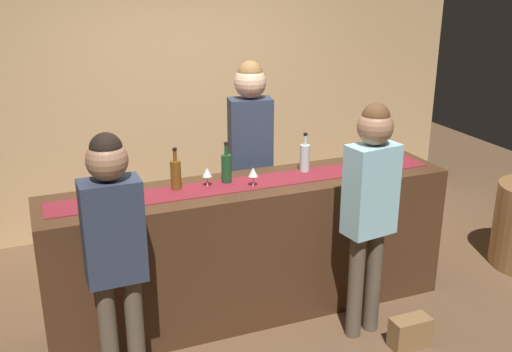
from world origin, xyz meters
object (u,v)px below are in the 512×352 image
Objects in this scene: wine_bottle_green at (226,168)px; wine_bottle_clear at (305,157)px; wine_glass_near_customer at (207,173)px; wine_glass_mid_counter at (253,173)px; customer_browsing at (114,241)px; wine_bottle_amber at (176,174)px; customer_sipping at (370,198)px; bartender at (250,144)px; handbag at (410,332)px.

wine_bottle_green and wine_bottle_clear have the same top height.
wine_glass_mid_counter is (0.30, -0.12, 0.00)m from wine_glass_near_customer.
wine_bottle_clear is at bearing 1.38° from wine_bottle_green.
wine_bottle_clear is 1.67m from customer_browsing.
wine_bottle_amber is 0.54m from wine_glass_mid_counter.
customer_sipping is at bearing -76.02° from wine_bottle_clear.
handbag is (0.63, -1.43, -1.03)m from bartender.
customer_browsing is (-0.53, -0.64, -0.13)m from wine_bottle_amber.
wine_glass_near_customer is 0.09× the size of customer_browsing.
wine_bottle_clear is at bearing 126.36° from bartender.
customer_sipping is 1.70m from customer_browsing.
wine_bottle_green is 1.08× the size of handbag.
wine_glass_mid_counter is 0.82m from customer_sipping.
handbag is at bearing -67.95° from wine_bottle_clear.
customer_browsing is (-1.53, -0.66, -0.13)m from wine_bottle_clear.
wine_bottle_clear is at bearing 22.26° from customer_browsing.
wine_bottle_clear is 0.18× the size of customer_browsing.
wine_glass_mid_counter is 0.09× the size of customer_browsing.
wine_glass_near_customer is at bearing 54.74° from bartender.
wine_glass_mid_counter is at bearing 138.01° from handbag.
customer_sipping is at bearing -39.24° from wine_bottle_green.
bartender reaches higher than wine_glass_mid_counter.
customer_sipping is at bearing -33.02° from wine_glass_near_customer.
wine_glass_mid_counter is at bearing 79.86° from bartender.
wine_bottle_green is 1.03m from customer_sipping.
wine_glass_near_customer is at bearing 138.56° from customer_sipping.
customer_browsing is at bearing -129.73° from wine_bottle_amber.
bartender is (0.23, 0.65, 0.00)m from wine_glass_mid_counter.
wine_bottle_amber reaches higher than handbag.
wine_glass_mid_counter is 0.08× the size of bartender.
wine_bottle_amber is 2.10× the size of wine_glass_mid_counter.
wine_bottle_green is 0.17× the size of bartender.
bartender reaches higher than wine_glass_near_customer.
wine_glass_mid_counter is at bearing -21.08° from wine_glass_near_customer.
bartender is at bearing 113.75° from handbag.
customer_sipping is (0.41, -1.15, -0.10)m from bartender.
wine_bottle_clear is 0.17× the size of bartender.
wine_bottle_amber is 1.34m from customer_sipping.
customer_browsing reaches higher than wine_bottle_clear.
bartender reaches higher than wine_bottle_amber.
wine_glass_mid_counter is (0.52, -0.15, -0.01)m from wine_bottle_amber.
handbag is at bearing -33.80° from wine_bottle_amber.
wine_bottle_amber reaches higher than wine_glass_near_customer.
wine_glass_near_customer is at bearing 158.92° from wine_glass_mid_counter.
bartender is at bearing 40.86° from customer_browsing.
handbag is at bearing -42.50° from wine_bottle_green.
wine_bottle_green is 2.10× the size of wine_glass_mid_counter.
wine_glass_mid_counter is 1.55m from handbag.
wine_glass_near_customer is at bearing -168.26° from wine_bottle_green.
bartender reaches higher than wine_bottle_clear.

